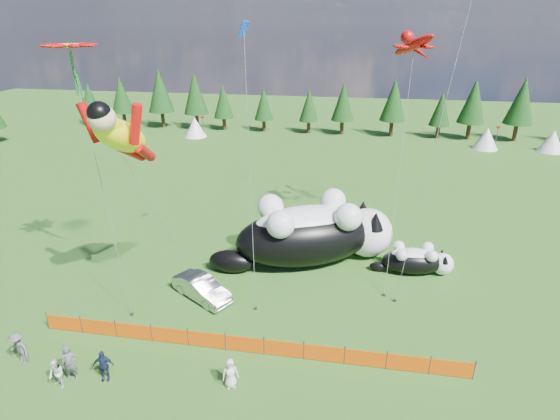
% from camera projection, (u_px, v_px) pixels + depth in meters
% --- Properties ---
extents(ground, '(160.00, 160.00, 0.00)m').
position_uv_depth(ground, '(258.00, 316.00, 24.93)').
color(ground, '#0D370A').
rests_on(ground, ground).
extents(safety_fence, '(22.06, 0.06, 1.10)m').
position_uv_depth(safety_fence, '(245.00, 344.00, 22.01)').
color(safety_fence, '#262626').
rests_on(safety_fence, ground).
extents(tree_line, '(90.00, 4.00, 8.00)m').
position_uv_depth(tree_line, '(322.00, 107.00, 64.06)').
color(tree_line, black).
rests_on(tree_line, ground).
extents(festival_tents, '(50.00, 3.20, 2.80)m').
position_uv_depth(festival_tents, '(400.00, 135.00, 58.88)').
color(festival_tents, white).
rests_on(festival_tents, ground).
extents(cat_large, '(12.37, 8.08, 4.71)m').
position_uv_depth(cat_large, '(314.00, 232.00, 29.83)').
color(cat_large, black).
rests_on(cat_large, ground).
extents(cat_small, '(5.47, 2.25, 1.98)m').
position_uv_depth(cat_small, '(417.00, 260.00, 28.93)').
color(cat_small, black).
rests_on(cat_small, ground).
extents(car, '(4.25, 3.38, 1.35)m').
position_uv_depth(car, '(202.00, 288.00, 26.34)').
color(car, '#B2B1B6').
rests_on(car, ground).
extents(spectator_a, '(0.82, 0.67, 1.94)m').
position_uv_depth(spectator_a, '(69.00, 363.00, 20.14)').
color(spectator_a, '#505054').
rests_on(spectator_a, ground).
extents(spectator_b, '(0.87, 0.72, 1.54)m').
position_uv_depth(spectator_b, '(56.00, 374.00, 19.77)').
color(spectator_b, silver).
rests_on(spectator_b, ground).
extents(spectator_c, '(1.05, 0.70, 1.64)m').
position_uv_depth(spectator_c, '(103.00, 366.00, 20.21)').
color(spectator_c, '#16203D').
rests_on(spectator_c, ground).
extents(spectator_d, '(1.27, 0.86, 1.80)m').
position_uv_depth(spectator_d, '(19.00, 349.00, 21.14)').
color(spectator_d, '#505054').
rests_on(spectator_d, ground).
extents(spectator_e, '(0.89, 0.76, 1.54)m').
position_uv_depth(spectator_e, '(230.00, 373.00, 19.84)').
color(spectator_e, silver).
rests_on(spectator_e, ground).
extents(superhero_kite, '(4.68, 5.40, 12.76)m').
position_uv_depth(superhero_kite, '(121.00, 136.00, 21.84)').
color(superhero_kite, '#FFFC0D').
rests_on(superhero_kite, ground).
extents(gecko_kite, '(5.20, 11.58, 16.34)m').
position_uv_depth(gecko_kite, '(414.00, 45.00, 28.77)').
color(gecko_kite, '#BC0909').
rests_on(gecko_kite, ground).
extents(flower_kite, '(4.26, 4.19, 14.69)m').
position_uv_depth(flower_kite, '(70.00, 49.00, 22.11)').
color(flower_kite, '#BC0909').
rests_on(flower_kite, ground).
extents(diamond_kite_a, '(1.58, 4.66, 16.10)m').
position_uv_depth(diamond_kite_a, '(244.00, 39.00, 23.39)').
color(diamond_kite_a, blue).
rests_on(diamond_kite_a, ground).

